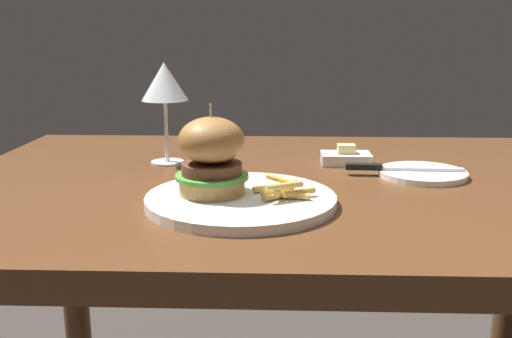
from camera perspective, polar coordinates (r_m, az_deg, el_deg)
name	(u,v)px	position (r m, az deg, el deg)	size (l,w,h in m)	color
dining_table	(295,237)	(0.97, 3.87, -6.83)	(1.14, 0.76, 0.74)	#56331C
main_plate	(241,200)	(0.79, -1.53, -3.10)	(0.27, 0.27, 0.01)	white
burger_sandwich	(212,156)	(0.79, -4.47, 1.31)	(0.10, 0.10, 0.13)	#B78447
fries_pile	(282,189)	(0.78, 2.58, -2.02)	(0.09, 0.08, 0.03)	#EABC5B
wine_glass	(165,84)	(1.03, -9.13, 8.35)	(0.08, 0.08, 0.18)	silver
bread_plate	(422,173)	(0.99, 16.30, -0.43)	(0.15, 0.15, 0.01)	white
table_knife	(393,168)	(0.97, 13.51, 0.12)	(0.19, 0.02, 0.01)	silver
butter_dish	(346,158)	(1.05, 8.98, 1.13)	(0.09, 0.06, 0.04)	white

